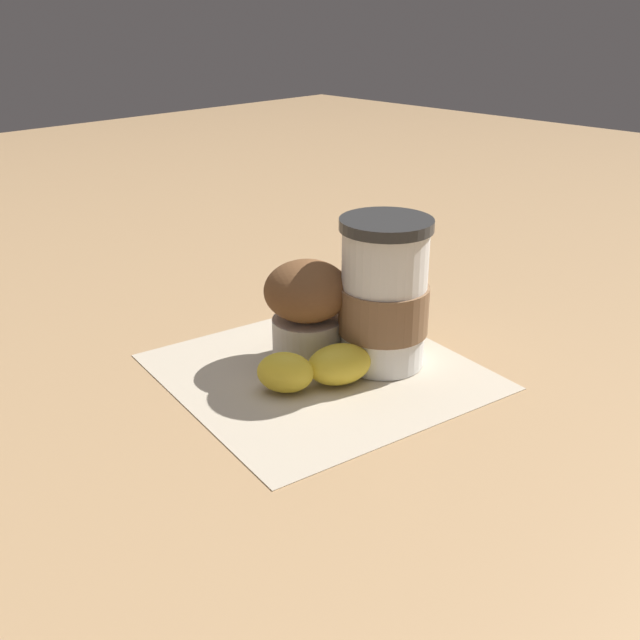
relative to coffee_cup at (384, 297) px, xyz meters
name	(u,v)px	position (x,y,z in m)	size (l,w,h in m)	color
ground_plane	(320,372)	(0.05, -0.03, -0.07)	(3.00, 3.00, 0.00)	tan
paper_napkin	(320,371)	(0.05, -0.03, -0.07)	(0.26, 0.26, 0.00)	beige
coffee_cup	(384,297)	(0.00, 0.00, 0.00)	(0.08, 0.08, 0.14)	white
muffin	(307,307)	(0.04, -0.06, -0.01)	(0.08, 0.08, 0.10)	white
banana	(353,353)	(0.03, -0.01, -0.05)	(0.20, 0.08, 0.04)	yellow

